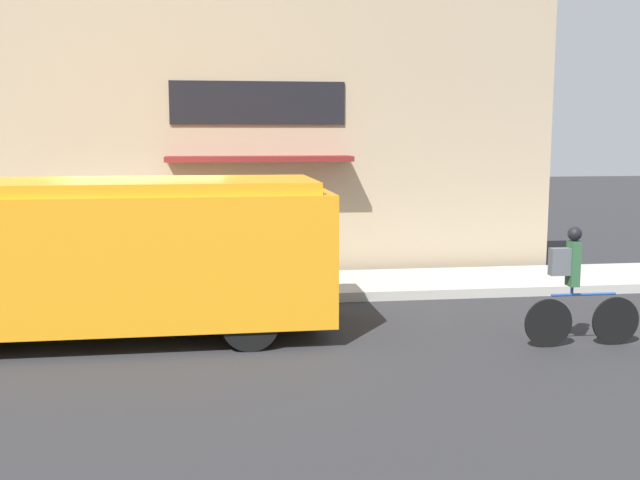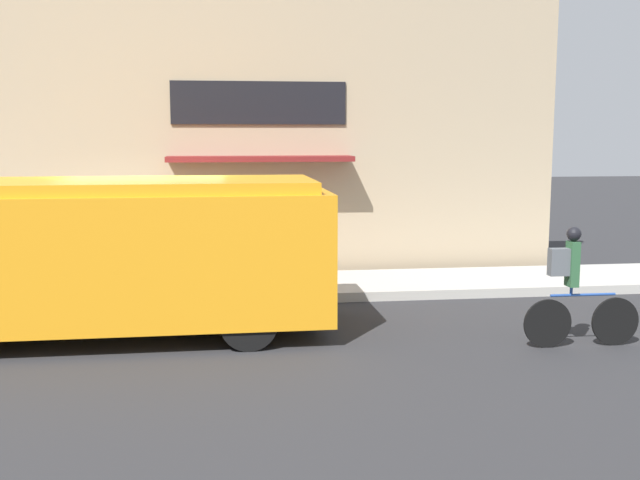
{
  "view_description": "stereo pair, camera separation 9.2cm",
  "coord_description": "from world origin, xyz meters",
  "views": [
    {
      "loc": [
        1.13,
        -12.15,
        2.82
      ],
      "look_at": [
        2.78,
        -0.2,
        1.1
      ],
      "focal_mm": 42.0,
      "sensor_mm": 36.0,
      "label": 1
    },
    {
      "loc": [
        1.22,
        -12.16,
        2.82
      ],
      "look_at": [
        2.78,
        -0.2,
        1.1
      ],
      "focal_mm": 42.0,
      "sensor_mm": 36.0,
      "label": 2
    }
  ],
  "objects": [
    {
      "name": "storefront",
      "position": [
        0.04,
        2.43,
        2.9
      ],
      "size": [
        15.75,
        0.88,
        5.82
      ],
      "color": "tan",
      "rests_on": "ground_plane"
    },
    {
      "name": "sidewalk",
      "position": [
        0.0,
        1.04,
        0.08
      ],
      "size": [
        28.0,
        2.08,
        0.16
      ],
      "color": "#ADAAA3",
      "rests_on": "ground_plane"
    },
    {
      "name": "ground_plane",
      "position": [
        0.0,
        0.0,
        0.0
      ],
      "size": [
        70.0,
        70.0,
        0.0
      ],
      "primitive_type": "plane",
      "color": "#2B2B2D"
    },
    {
      "name": "cyclist",
      "position": [
        5.81,
        -2.99,
        0.77
      ],
      "size": [
        1.6,
        0.2,
        1.61
      ],
      "rotation": [
        0.0,
        0.0,
        -0.01
      ],
      "color": "black",
      "rests_on": "ground_plane"
    },
    {
      "name": "school_bus",
      "position": [
        -0.11,
        -1.64,
        1.15
      ],
      "size": [
        6.12,
        2.69,
        2.19
      ],
      "rotation": [
        0.0,
        0.0,
        0.01
      ],
      "color": "orange",
      "rests_on": "ground_plane"
    }
  ]
}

